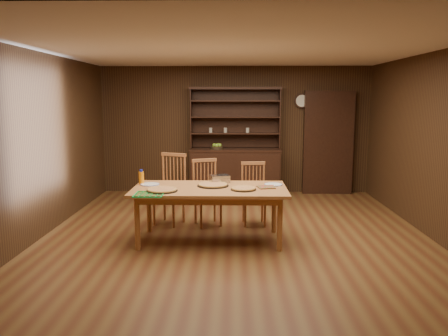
{
  "coord_description": "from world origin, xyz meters",
  "views": [
    {
      "loc": [
        -0.04,
        -6.04,
        1.95
      ],
      "look_at": [
        -0.18,
        0.4,
        0.92
      ],
      "focal_mm": 35.0,
      "sensor_mm": 36.0,
      "label": 1
    }
  ],
  "objects_px": {
    "china_hutch": "(235,166)",
    "dining_table": "(210,193)",
    "chair_right": "(254,191)",
    "chair_center": "(206,190)",
    "juice_bottle": "(141,177)",
    "chair_left": "(171,186)"
  },
  "relations": [
    {
      "from": "chair_right",
      "to": "chair_center",
      "type": "bearing_deg",
      "value": 178.12
    },
    {
      "from": "dining_table",
      "to": "chair_center",
      "type": "height_order",
      "value": "chair_center"
    },
    {
      "from": "china_hutch",
      "to": "chair_center",
      "type": "xyz_separation_m",
      "value": [
        -0.45,
        -2.15,
        -0.05
      ]
    },
    {
      "from": "dining_table",
      "to": "juice_bottle",
      "type": "relative_size",
      "value": 10.08
    },
    {
      "from": "chair_left",
      "to": "chair_right",
      "type": "distance_m",
      "value": 1.3
    },
    {
      "from": "china_hutch",
      "to": "dining_table",
      "type": "xyz_separation_m",
      "value": [
        -0.36,
        -2.98,
        0.08
      ]
    },
    {
      "from": "china_hutch",
      "to": "juice_bottle",
      "type": "distance_m",
      "value": 3.06
    },
    {
      "from": "chair_center",
      "to": "juice_bottle",
      "type": "bearing_deg",
      "value": -167.4
    },
    {
      "from": "juice_bottle",
      "to": "chair_left",
      "type": "bearing_deg",
      "value": 63.45
    },
    {
      "from": "chair_left",
      "to": "chair_right",
      "type": "height_order",
      "value": "chair_left"
    },
    {
      "from": "dining_table",
      "to": "chair_left",
      "type": "relative_size",
      "value": 1.9
    },
    {
      "from": "chair_left",
      "to": "juice_bottle",
      "type": "bearing_deg",
      "value": -95.25
    },
    {
      "from": "chair_center",
      "to": "dining_table",
      "type": "bearing_deg",
      "value": -104.72
    },
    {
      "from": "chair_left",
      "to": "juice_bottle",
      "type": "relative_size",
      "value": 5.31
    },
    {
      "from": "chair_right",
      "to": "china_hutch",
      "type": "bearing_deg",
      "value": 93.03
    },
    {
      "from": "dining_table",
      "to": "chair_center",
      "type": "bearing_deg",
      "value": 96.68
    },
    {
      "from": "china_hutch",
      "to": "juice_bottle",
      "type": "height_order",
      "value": "china_hutch"
    },
    {
      "from": "juice_bottle",
      "to": "chair_center",
      "type": "bearing_deg",
      "value": 34.0
    },
    {
      "from": "china_hutch",
      "to": "chair_right",
      "type": "xyz_separation_m",
      "value": [
        0.28,
        -2.11,
        -0.08
      ]
    },
    {
      "from": "dining_table",
      "to": "chair_right",
      "type": "relative_size",
      "value": 2.15
    },
    {
      "from": "china_hutch",
      "to": "chair_center",
      "type": "relative_size",
      "value": 2.13
    },
    {
      "from": "china_hutch",
      "to": "chair_left",
      "type": "relative_size",
      "value": 1.98
    }
  ]
}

